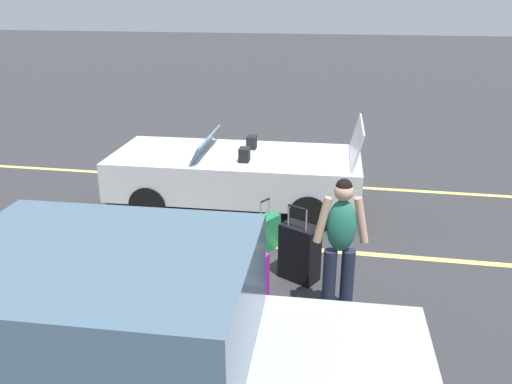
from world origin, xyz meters
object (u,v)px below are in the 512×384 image
at_px(suitcase_medium_bright, 250,277).
at_px(parked_sedan_near, 119,366).
at_px(convertible_car, 225,173).
at_px(suitcase_large_black, 300,252).
at_px(traveler_person, 341,242).
at_px(suitcase_small_carryon, 268,232).

bearing_deg(suitcase_medium_bright, parked_sedan_near, -178.02).
distance_m(convertible_car, suitcase_large_black, 2.68).
bearing_deg(suitcase_large_black, suitcase_medium_bright, 168.82).
distance_m(suitcase_medium_bright, parked_sedan_near, 2.51).
distance_m(suitcase_large_black, suitcase_medium_bright, 0.82).
distance_m(suitcase_large_black, parked_sedan_near, 3.23).
height_order(suitcase_large_black, traveler_person, traveler_person).
distance_m(convertible_car, suitcase_small_carryon, 1.77).
xyz_separation_m(convertible_car, parked_sedan_near, (-0.44, 5.22, 0.30)).
relative_size(convertible_car, parked_sedan_near, 0.92).
bearing_deg(suitcase_medium_bright, convertible_car, 33.43).
height_order(traveler_person, parked_sedan_near, parked_sedan_near).
height_order(suitcase_medium_bright, parked_sedan_near, parked_sedan_near).
xyz_separation_m(suitcase_large_black, suitcase_small_carryon, (0.53, -0.77, -0.12)).
height_order(suitcase_large_black, suitcase_small_carryon, suitcase_large_black).
xyz_separation_m(suitcase_small_carryon, traveler_person, (-1.03, 1.51, 0.68)).
bearing_deg(suitcase_small_carryon, convertible_car, 153.67).
relative_size(suitcase_medium_bright, parked_sedan_near, 0.20).
bearing_deg(convertible_car, suitcase_small_carryon, 122.19).
bearing_deg(convertible_car, suitcase_large_black, 122.51).
bearing_deg(traveler_person, suitcase_small_carryon, 24.87).
xyz_separation_m(convertible_car, suitcase_large_black, (-1.49, 2.22, -0.22)).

